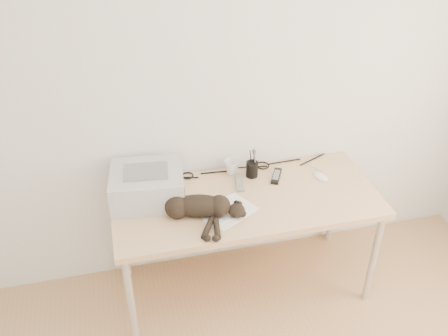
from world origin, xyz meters
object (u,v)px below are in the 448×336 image
object	(u,v)px
cat	(197,207)
mouse	(321,175)
desk	(242,207)
printer	(147,185)
pen_cup	(252,169)
mug	(232,167)

from	to	relation	value
cat	mouse	size ratio (longest dim) A/B	5.34
desk	printer	bearing A→B (deg)	175.01
pen_cup	mouse	xyz separation A→B (m)	(0.42, -0.12, -0.04)
desk	pen_cup	xyz separation A→B (m)	(0.10, 0.13, 0.19)
printer	mug	size ratio (longest dim) A/B	4.67
mug	mouse	xyz separation A→B (m)	(0.54, -0.18, -0.03)
cat	mouse	xyz separation A→B (m)	(0.84, 0.19, -0.04)
mug	mouse	world-z (taller)	mug
desk	mug	world-z (taller)	mug
pen_cup	mouse	world-z (taller)	pen_cup
printer	mug	world-z (taller)	printer
printer	cat	bearing A→B (deg)	-43.09
mouse	cat	bearing A→B (deg)	169.59
desk	pen_cup	size ratio (longest dim) A/B	8.26
desk	mug	bearing A→B (deg)	94.92
desk	mouse	bearing A→B (deg)	1.31
printer	pen_cup	distance (m)	0.67
cat	desk	bearing A→B (deg)	46.02
printer	mouse	xyz separation A→B (m)	(1.09, -0.04, -0.08)
desk	mug	xyz separation A→B (m)	(-0.02, 0.19, 0.18)
mug	pen_cup	bearing A→B (deg)	-28.41
mug	printer	bearing A→B (deg)	-165.35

